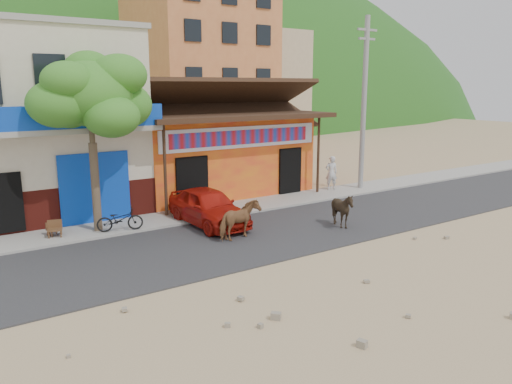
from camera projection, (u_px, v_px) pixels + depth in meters
ground at (311, 255)px, 14.96m from camera, size 120.00×120.00×0.00m
road at (263, 234)px, 16.98m from camera, size 60.00×5.00×0.04m
sidewalk at (213, 212)px, 19.81m from camera, size 60.00×2.00×0.12m
dance_club at (208, 154)px, 23.78m from camera, size 8.00×6.00×3.60m
cafe_building at (37, 125)px, 19.32m from camera, size 7.00×6.00×7.00m
apartment_front at (199, 72)px, 38.08m from camera, size 9.00×9.00×12.00m
apartment_rear at (254, 86)px, 48.08m from camera, size 8.00×8.00×10.00m
tree at (93, 143)px, 16.49m from camera, size 3.00×3.00×6.00m
utility_pole at (364, 104)px, 23.45m from camera, size 0.24×0.24×8.00m
cow_tan at (240, 220)px, 16.29m from camera, size 1.60×1.00×1.25m
cow_dark at (342, 210)px, 17.64m from camera, size 1.52×1.48×1.28m
red_car at (208, 207)px, 17.94m from camera, size 1.65×3.99×1.35m
scooter at (120, 219)px, 16.95m from camera, size 1.62×0.92×0.81m
pedestrian at (331, 173)px, 23.71m from camera, size 0.69×0.59×1.60m
cafe_chair_left at (54, 222)px, 16.29m from camera, size 0.56×0.56×0.98m
cafe_chair_right at (53, 223)px, 16.42m from camera, size 0.46×0.46×0.82m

